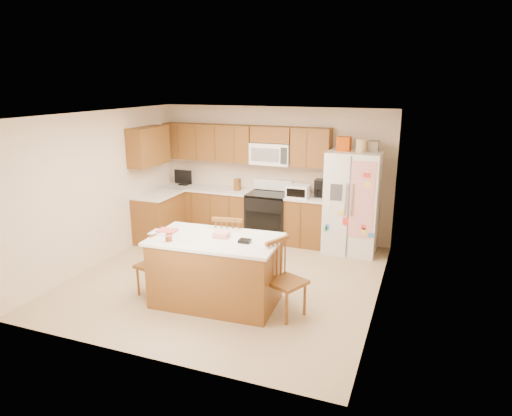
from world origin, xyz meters
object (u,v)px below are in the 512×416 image
at_px(stove, 269,216).
at_px(island, 216,270).
at_px(refrigerator, 352,201).
at_px(windsor_chair_back, 231,252).
at_px(windsor_chair_right, 285,281).
at_px(windsor_chair_left, 154,264).

xyz_separation_m(stove, island, (0.19, -2.72, 0.00)).
distance_m(refrigerator, windsor_chair_back, 2.53).
bearing_deg(refrigerator, stove, 177.70).
xyz_separation_m(stove, windsor_chair_right, (1.18, -2.72, 0.01)).
height_order(refrigerator, windsor_chair_back, refrigerator).
bearing_deg(windsor_chair_left, island, 4.70).
distance_m(refrigerator, island, 3.03).
distance_m(island, windsor_chair_back, 0.61).
relative_size(island, windsor_chair_back, 1.67).
relative_size(stove, windsor_chair_right, 1.11).
bearing_deg(windsor_chair_right, stove, 113.41).
bearing_deg(windsor_chair_right, windsor_chair_left, -177.75).
bearing_deg(stove, windsor_chair_left, -104.77).
xyz_separation_m(refrigerator, windsor_chair_right, (-0.39, -2.66, -0.44)).
xyz_separation_m(stove, windsor_chair_left, (-0.74, -2.79, -0.02)).
bearing_deg(refrigerator, island, -117.50).
height_order(island, windsor_chair_back, windsor_chair_back).
bearing_deg(stove, windsor_chair_right, -66.59).
height_order(windsor_chair_left, windsor_chair_right, windsor_chair_right).
xyz_separation_m(island, windsor_chair_back, (-0.05, 0.61, 0.04)).
xyz_separation_m(windsor_chair_left, windsor_chair_back, (0.88, 0.68, 0.06)).
bearing_deg(windsor_chair_back, windsor_chair_right, -30.39).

